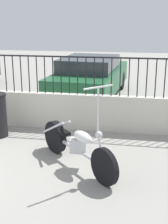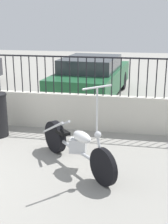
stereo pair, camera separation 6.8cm
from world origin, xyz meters
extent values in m
cylinder|color=black|center=(0.95, 2.99, 1.26)|extent=(0.02, 0.02, 0.86)
cylinder|color=black|center=(1.14, 2.99, 1.26)|extent=(0.02, 0.02, 0.86)
cylinder|color=black|center=(1.33, 2.99, 1.26)|extent=(0.02, 0.02, 0.86)
cylinder|color=black|center=(1.52, 2.99, 1.26)|extent=(0.02, 0.02, 0.86)
cylinder|color=black|center=(1.71, 2.99, 1.26)|extent=(0.02, 0.02, 0.86)
cylinder|color=black|center=(1.90, 2.99, 1.26)|extent=(0.02, 0.02, 0.86)
cylinder|color=black|center=(2.09, 2.99, 1.26)|extent=(0.02, 0.02, 0.86)
cylinder|color=black|center=(2.28, 2.99, 1.26)|extent=(0.02, 0.02, 0.86)
cylinder|color=black|center=(2.47, 2.99, 1.26)|extent=(0.02, 0.02, 0.86)
cylinder|color=black|center=(2.66, 2.99, 1.26)|extent=(0.02, 0.02, 0.86)
cylinder|color=black|center=(2.85, 2.99, 1.26)|extent=(0.02, 0.02, 0.86)
cylinder|color=black|center=(3.04, 2.99, 1.26)|extent=(0.02, 0.02, 0.86)
cylinder|color=black|center=(3.23, 2.99, 1.26)|extent=(0.02, 0.02, 0.86)
cylinder|color=black|center=(3.42, 2.99, 1.26)|extent=(0.02, 0.02, 0.86)
cylinder|color=black|center=(3.61, 2.99, 1.26)|extent=(0.02, 0.02, 0.86)
cylinder|color=black|center=(3.80, 2.99, 1.26)|extent=(0.02, 0.02, 0.86)
cylinder|color=black|center=(3.99, 2.99, 1.26)|extent=(0.02, 0.02, 0.86)
cylinder|color=black|center=(4.18, 2.99, 1.26)|extent=(0.02, 0.02, 0.86)
cylinder|color=black|center=(4.37, 2.99, 1.26)|extent=(0.02, 0.02, 0.86)
cylinder|color=black|center=(4.56, 2.99, 1.26)|extent=(0.02, 0.02, 0.86)
cylinder|color=black|center=(3.56, 0.56, 0.30)|extent=(0.49, 0.49, 0.61)
cylinder|color=black|center=(2.49, 1.64, 0.30)|extent=(0.53, 0.53, 0.62)
cylinder|color=#B7BABF|center=(3.02, 1.10, 0.30)|extent=(1.03, 1.04, 0.06)
cube|color=silver|center=(3.06, 1.06, 0.40)|extent=(0.28, 0.18, 0.24)
ellipsoid|color=white|center=(3.14, 0.98, 0.60)|extent=(0.46, 0.46, 0.18)
cube|color=black|center=(2.70, 1.43, 0.48)|extent=(0.31, 0.31, 0.06)
cylinder|color=silver|center=(3.50, 0.62, 0.55)|extent=(0.19, 0.19, 0.51)
sphere|color=silver|center=(3.46, 0.66, 0.78)|extent=(0.11, 0.11, 0.11)
cylinder|color=silver|center=(3.44, 0.69, 1.16)|extent=(0.03, 0.03, 0.72)
cylinder|color=silver|center=(3.44, 0.69, 1.52)|extent=(0.39, 0.39, 0.03)
cylinder|color=silver|center=(2.47, 1.56, 0.52)|extent=(0.57, 0.57, 0.43)
cylinder|color=silver|center=(2.57, 1.65, 0.52)|extent=(0.57, 0.57, 0.43)
cylinder|color=black|center=(1.76, 7.56, 0.32)|extent=(0.16, 0.65, 0.64)
cylinder|color=black|center=(3.41, 7.43, 0.32)|extent=(0.16, 0.65, 0.64)
cylinder|color=black|center=(1.54, 4.79, 0.32)|extent=(0.16, 0.65, 0.64)
cylinder|color=black|center=(3.19, 4.66, 0.32)|extent=(0.16, 0.65, 0.64)
cube|color=#1E5933|center=(2.47, 6.11, 0.57)|extent=(2.11, 4.60, 0.67)
cube|color=#2D3338|center=(2.46, 5.89, 1.11)|extent=(1.75, 2.26, 0.41)
camera|label=1|loc=(4.02, -3.77, 2.50)|focal=50.00mm
camera|label=2|loc=(4.09, -3.75, 2.50)|focal=50.00mm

